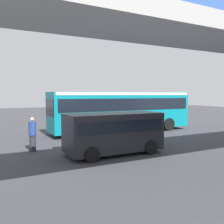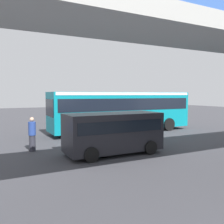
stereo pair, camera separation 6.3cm
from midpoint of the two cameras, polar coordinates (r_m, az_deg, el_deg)
ground at (r=20.50m, az=4.87°, el=-4.20°), size 80.00×80.00×0.00m
city_bus at (r=19.25m, az=2.33°, el=0.90°), size 11.54×2.85×3.15m
parked_van at (r=12.12m, az=0.24°, el=-4.35°), size 4.80×2.17×2.05m
pedestrian at (r=13.33m, az=-18.38°, el=-5.06°), size 0.38×0.38×1.79m
lane_dash_leftmost at (r=25.04m, az=9.21°, el=-2.72°), size 2.00×0.20×0.01m
lane_dash_left at (r=22.90m, az=1.12°, el=-3.30°), size 2.00×0.20×0.01m
lane_dash_centre at (r=21.31m, az=-8.40°, el=-3.91°), size 2.00×0.20×0.01m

